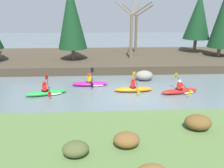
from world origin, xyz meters
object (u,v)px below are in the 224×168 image
Objects in this scene: kayaker_middle at (134,89)px; kayaker_trailing at (91,83)px; kayaker_lead at (181,91)px; boulder_midstream at (144,75)px; kayaker_far_back at (48,92)px.

kayaker_middle and kayaker_trailing have the same top height.
kayaker_lead reaches higher than boulder_midstream.
boulder_midstream is at bearing 15.23° from kayaker_trailing.
kayaker_trailing is 1.00× the size of kayaker_far_back.
boulder_midstream is (-1.96, 3.12, 0.20)m from kayaker_lead.
kayaker_lead is 6.51m from kayaker_trailing.
kayaker_lead is 1.01× the size of kayaker_trailing.
kayaker_middle is (-3.20, 0.49, 0.02)m from kayaker_lead.
kayaker_lead is at bearing -17.90° from kayaker_far_back.
kayaker_lead is 1.01× the size of kayaker_middle.
kayaker_middle reaches higher than boulder_midstream.
kayaker_trailing is (-6.23, 1.91, 0.00)m from kayaker_lead.
kayaker_trailing reaches higher than boulder_midstream.
kayaker_lead is at bearing -10.09° from kayaker_middle.
kayaker_far_back is at bearing 167.74° from kayaker_lead.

